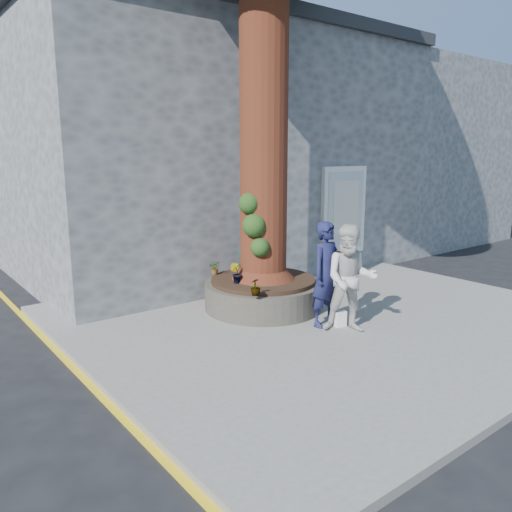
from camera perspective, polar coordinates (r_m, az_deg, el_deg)
ground at (r=8.09m, az=5.33°, el=-11.13°), size 120.00×120.00×0.00m
pavement at (r=9.72m, az=7.79°, el=-6.82°), size 9.00×8.00×0.12m
yellow_line at (r=7.43m, az=-18.46°, el=-13.85°), size 0.10×30.00×0.01m
stone_shop at (r=14.74m, az=-6.77°, el=11.75°), size 10.30×8.30×6.30m
neighbour_shop at (r=20.08m, az=13.54°, el=11.05°), size 6.00×8.00×6.00m
planter at (r=9.87m, az=0.83°, el=-4.27°), size 2.30×2.30×0.60m
man at (r=8.81m, az=8.09°, el=-2.08°), size 0.72×0.50×1.86m
woman at (r=8.59m, az=10.74°, el=-2.58°), size 1.13×1.13×1.85m
shopping_bag at (r=9.00m, az=9.61°, el=-7.08°), size 0.22×0.17×0.28m
plant_a at (r=10.47m, az=-1.62°, el=-0.53°), size 0.24×0.19×0.39m
plant_b at (r=9.39m, az=-2.33°, el=-1.98°), size 0.29×0.29×0.38m
plant_c at (r=8.60m, az=-0.05°, el=-3.51°), size 0.20×0.20×0.31m
plant_d at (r=10.11m, az=-4.69°, el=-1.32°), size 0.33×0.33×0.28m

